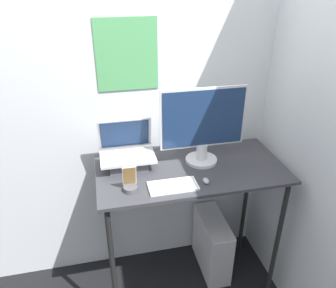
{
  "coord_description": "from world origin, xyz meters",
  "views": [
    {
      "loc": [
        -0.51,
        -1.34,
        2.05
      ],
      "look_at": [
        -0.14,
        0.28,
        1.18
      ],
      "focal_mm": 35.0,
      "sensor_mm": 36.0,
      "label": 1
    }
  ],
  "objects_px": {
    "mouse": "(206,181)",
    "monitor": "(203,128)",
    "laptop": "(127,156)",
    "computer_tower": "(212,244)",
    "keyboard": "(173,186)",
    "cell_phone": "(130,184)"
  },
  "relations": [
    {
      "from": "mouse",
      "to": "monitor",
      "type": "bearing_deg",
      "value": 78.72
    },
    {
      "from": "laptop",
      "to": "computer_tower",
      "type": "distance_m",
      "value": 1.03
    },
    {
      "from": "keyboard",
      "to": "mouse",
      "type": "bearing_deg",
      "value": 0.63
    },
    {
      "from": "cell_phone",
      "to": "monitor",
      "type": "bearing_deg",
      "value": 24.6
    },
    {
      "from": "cell_phone",
      "to": "computer_tower",
      "type": "xyz_separation_m",
      "value": [
        0.61,
        0.25,
        -0.81
      ]
    },
    {
      "from": "keyboard",
      "to": "cell_phone",
      "type": "distance_m",
      "value": 0.24
    },
    {
      "from": "laptop",
      "to": "mouse",
      "type": "bearing_deg",
      "value": -34.01
    },
    {
      "from": "computer_tower",
      "to": "mouse",
      "type": "bearing_deg",
      "value": -123.91
    },
    {
      "from": "mouse",
      "to": "cell_phone",
      "type": "height_order",
      "value": "cell_phone"
    },
    {
      "from": "mouse",
      "to": "laptop",
      "type": "bearing_deg",
      "value": 145.99
    },
    {
      "from": "keyboard",
      "to": "computer_tower",
      "type": "distance_m",
      "value": 0.91
    },
    {
      "from": "laptop",
      "to": "keyboard",
      "type": "bearing_deg",
      "value": -51.97
    },
    {
      "from": "computer_tower",
      "to": "monitor",
      "type": "bearing_deg",
      "value": -164.27
    },
    {
      "from": "monitor",
      "to": "mouse",
      "type": "distance_m",
      "value": 0.32
    },
    {
      "from": "mouse",
      "to": "computer_tower",
      "type": "xyz_separation_m",
      "value": [
        0.18,
        0.27,
        -0.78
      ]
    },
    {
      "from": "mouse",
      "to": "cell_phone",
      "type": "xyz_separation_m",
      "value": [
        -0.43,
        0.02,
        0.03
      ]
    },
    {
      "from": "monitor",
      "to": "mouse",
      "type": "relative_size",
      "value": 9.53
    },
    {
      "from": "laptop",
      "to": "mouse",
      "type": "xyz_separation_m",
      "value": [
        0.41,
        -0.28,
        -0.06
      ]
    },
    {
      "from": "keyboard",
      "to": "mouse",
      "type": "relative_size",
      "value": 4.99
    },
    {
      "from": "laptop",
      "to": "cell_phone",
      "type": "xyz_separation_m",
      "value": [
        -0.02,
        -0.26,
        -0.03
      ]
    },
    {
      "from": "cell_phone",
      "to": "keyboard",
      "type": "bearing_deg",
      "value": -5.03
    },
    {
      "from": "mouse",
      "to": "cell_phone",
      "type": "relative_size",
      "value": 0.36
    }
  ]
}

